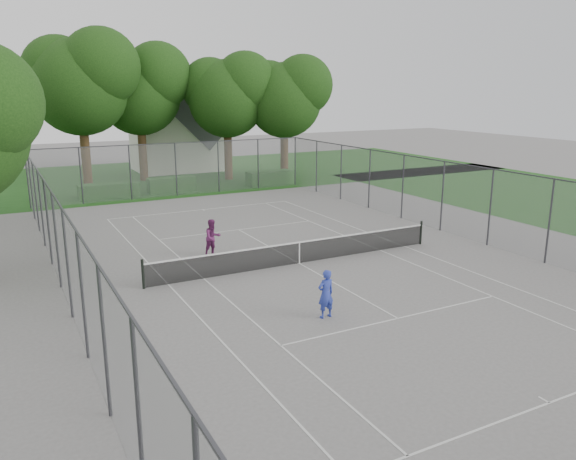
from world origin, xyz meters
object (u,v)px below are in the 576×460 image
girl_player (326,294)px  woman_player (213,238)px  house (178,127)px  tennis_net (299,252)px

girl_player → woman_player: size_ratio=0.98×
girl_player → house: bearing=-103.8°
tennis_net → house: bearing=82.4°
tennis_net → woman_player: size_ratio=8.04×
girl_player → woman_player: woman_player is taller
house → tennis_net: bearing=-97.6°
tennis_net → woman_player: woman_player is taller
tennis_net → woman_player: 3.87m
house → girl_player: (-5.78, -34.04, -2.90)m
tennis_net → girl_player: (-1.96, -5.26, 0.27)m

